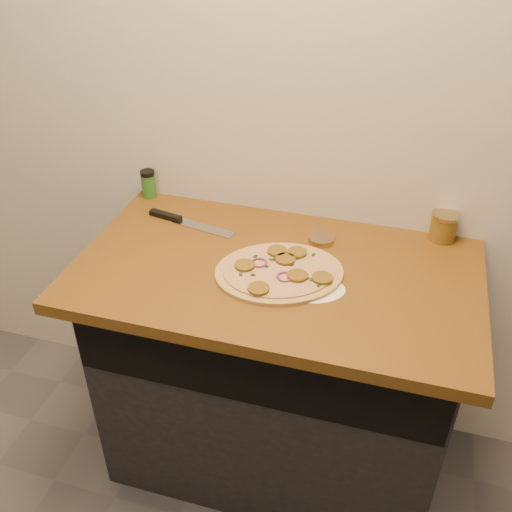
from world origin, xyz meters
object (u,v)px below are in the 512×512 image
(chefs_knife, at_px, (183,221))
(spice_shaker, at_px, (148,184))
(salsa_jar, at_px, (444,226))
(pizza, at_px, (279,271))

(chefs_knife, height_order, spice_shaker, spice_shaker)
(salsa_jar, bearing_deg, spice_shaker, -180.00)
(salsa_jar, xyz_separation_m, spice_shaker, (-1.02, -0.00, 0.00))
(spice_shaker, bearing_deg, pizza, -30.15)
(chefs_knife, distance_m, spice_shaker, 0.23)
(pizza, relative_size, chefs_knife, 1.50)
(pizza, xyz_separation_m, chefs_knife, (-0.38, 0.19, -0.00))
(chefs_knife, bearing_deg, spice_shaker, 143.59)
(salsa_jar, bearing_deg, pizza, -143.84)
(pizza, bearing_deg, chefs_knife, 153.22)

